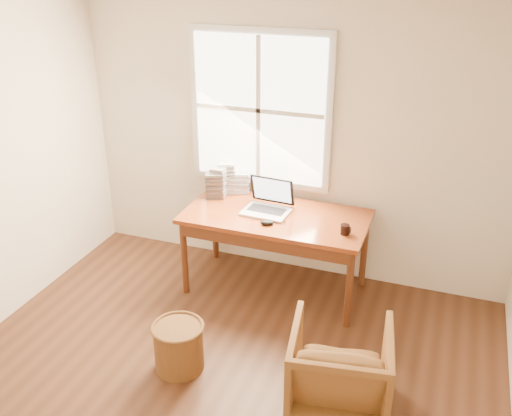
% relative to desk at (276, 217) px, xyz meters
% --- Properties ---
extents(room_shell, '(4.04, 4.54, 2.64)m').
position_rel_desk_xyz_m(room_shell, '(-0.02, -1.64, 0.59)').
color(room_shell, '#4D2B1A').
rests_on(room_shell, ground).
extents(desk, '(1.60, 0.80, 0.04)m').
position_rel_desk_xyz_m(desk, '(0.00, 0.00, 0.00)').
color(desk, brown).
rests_on(desk, room_shell).
extents(armchair, '(0.76, 0.78, 0.62)m').
position_rel_desk_xyz_m(armchair, '(0.86, -1.24, -0.42)').
color(armchair, brown).
rests_on(armchair, room_shell).
extents(wicker_stool, '(0.47, 0.47, 0.36)m').
position_rel_desk_xyz_m(wicker_stool, '(-0.33, -1.27, -0.55)').
color(wicker_stool, brown).
rests_on(wicker_stool, room_shell).
extents(laptop, '(0.43, 0.44, 0.30)m').
position_rel_desk_xyz_m(laptop, '(-0.09, -0.01, 0.17)').
color(laptop, silver).
rests_on(laptop, desk).
extents(mouse, '(0.13, 0.10, 0.04)m').
position_rel_desk_xyz_m(mouse, '(-0.01, -0.21, 0.04)').
color(mouse, black).
rests_on(mouse, desk).
extents(coffee_mug, '(0.08, 0.08, 0.08)m').
position_rel_desk_xyz_m(coffee_mug, '(0.64, -0.15, 0.06)').
color(coffee_mug, black).
rests_on(coffee_mug, desk).
extents(cd_stack_a, '(0.19, 0.18, 0.30)m').
position_rel_desk_xyz_m(cd_stack_a, '(-0.59, 0.31, 0.17)').
color(cd_stack_a, silver).
rests_on(cd_stack_a, desk).
extents(cd_stack_b, '(0.20, 0.18, 0.24)m').
position_rel_desk_xyz_m(cd_stack_b, '(-0.65, 0.17, 0.14)').
color(cd_stack_b, '#222327').
rests_on(cd_stack_b, desk).
extents(cd_stack_c, '(0.13, 0.12, 0.28)m').
position_rel_desk_xyz_m(cd_stack_c, '(-0.62, 0.19, 0.16)').
color(cd_stack_c, '#9C9EA9').
rests_on(cd_stack_c, desk).
extents(cd_stack_d, '(0.19, 0.18, 0.20)m').
position_rel_desk_xyz_m(cd_stack_d, '(-0.47, 0.36, 0.12)').
color(cd_stack_d, silver).
rests_on(cd_stack_d, desk).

